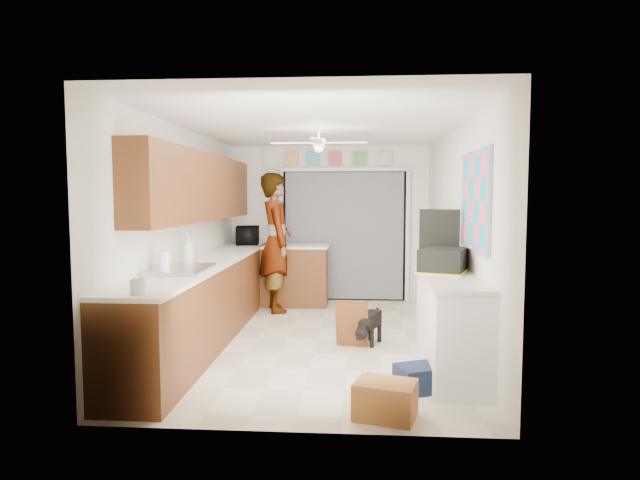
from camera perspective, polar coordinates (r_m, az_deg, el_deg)
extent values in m
plane|color=beige|center=(6.43, -0.25, -10.56)|extent=(5.00, 5.00, 0.00)
plane|color=white|center=(6.26, -0.26, 12.11)|extent=(5.00, 5.00, 0.00)
plane|color=white|center=(8.71, 0.96, 1.78)|extent=(3.20, 0.00, 3.20)
plane|color=white|center=(3.74, -3.08, -2.10)|extent=(3.20, 0.00, 3.20)
plane|color=white|center=(6.54, -14.38, 0.67)|extent=(0.00, 5.00, 5.00)
plane|color=white|center=(6.31, 14.39, 0.53)|extent=(0.00, 5.00, 5.00)
cube|color=brown|center=(6.55, -11.73, -6.33)|extent=(0.60, 4.80, 0.90)
cube|color=white|center=(6.48, -11.72, -2.25)|extent=(0.62, 4.80, 0.04)
cube|color=brown|center=(6.67, -12.63, 5.51)|extent=(0.32, 4.00, 0.80)
cube|color=silver|center=(5.53, -14.53, -3.13)|extent=(0.50, 0.76, 0.06)
cylinder|color=silver|center=(5.58, -16.40, -2.11)|extent=(0.03, 0.03, 0.22)
cube|color=brown|center=(8.34, -2.67, -3.88)|extent=(1.00, 0.60, 0.90)
cube|color=white|center=(8.28, -2.69, -0.66)|extent=(1.04, 0.64, 0.04)
cube|color=black|center=(8.69, 2.59, 0.45)|extent=(2.00, 0.06, 2.10)
cube|color=gray|center=(8.65, 2.58, 0.43)|extent=(1.90, 0.03, 2.05)
cube|color=white|center=(8.74, -4.11, 0.47)|extent=(0.06, 0.04, 2.10)
cube|color=white|center=(8.69, 9.32, 0.39)|extent=(0.06, 0.04, 2.10)
cube|color=white|center=(8.64, 2.61, 7.53)|extent=(2.10, 0.04, 0.06)
cube|color=#F6B652|center=(8.75, -3.02, 8.67)|extent=(0.22, 0.02, 0.22)
cube|color=#51C2D9|center=(8.71, -0.71, 8.69)|extent=(0.22, 0.02, 0.22)
cube|color=#DF535F|center=(8.69, 1.62, 8.70)|extent=(0.22, 0.02, 0.22)
cube|color=#68A45D|center=(8.68, 4.29, 8.69)|extent=(0.22, 0.02, 0.22)
cube|color=beige|center=(8.69, 6.96, 8.67)|extent=(0.22, 0.02, 0.22)
cube|color=silver|center=(8.79, -5.31, 8.64)|extent=(0.22, 0.02, 0.26)
cube|color=white|center=(5.22, 13.88, -9.22)|extent=(0.50, 1.40, 0.90)
cube|color=white|center=(5.13, 13.87, -4.11)|extent=(0.54, 1.44, 0.04)
cube|color=#FF5D83|center=(5.31, 16.22, 4.05)|extent=(0.03, 1.15, 0.95)
cube|color=white|center=(6.44, -0.13, 10.29)|extent=(1.14, 1.14, 0.24)
imported|color=black|center=(8.43, -7.71, 0.50)|extent=(0.43, 0.56, 0.28)
imported|color=silver|center=(6.22, -13.90, -0.82)|extent=(0.17, 0.17, 0.34)
cylinder|color=silver|center=(4.33, -18.75, -4.66)|extent=(0.10, 0.10, 0.14)
cylinder|color=silver|center=(4.35, -19.13, -4.76)|extent=(0.10, 0.10, 0.12)
cylinder|color=white|center=(5.38, -16.29, -2.35)|extent=(0.12, 0.12, 0.22)
cube|color=black|center=(5.48, 13.01, -2.09)|extent=(0.57, 0.65, 0.23)
cube|color=yellow|center=(5.49, 12.99, -3.23)|extent=(0.61, 0.69, 0.02)
cube|color=black|center=(5.74, 12.61, 0.73)|extent=(0.41, 0.17, 0.50)
cube|color=#B57539|center=(4.29, 6.98, -16.56)|extent=(0.53, 0.45, 0.28)
cube|color=black|center=(4.88, 10.46, -14.30)|extent=(0.45, 0.42, 0.22)
cube|color=brown|center=(6.05, 3.42, -8.90)|extent=(0.38, 0.19, 0.54)
imported|color=white|center=(7.86, -4.69, -0.25)|extent=(0.68, 0.85, 2.03)
cube|color=black|center=(6.23, 5.39, -9.14)|extent=(0.40, 0.57, 0.41)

